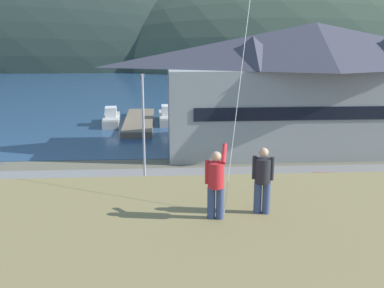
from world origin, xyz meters
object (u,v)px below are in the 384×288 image
object	(u,v)px
moored_boat_outer_mooring	(168,117)
parked_car_mid_row_near	(252,194)
harbor_lodge	(313,85)
parked_car_front_row_silver	(318,223)
wharf_dock	(139,122)
person_kite_flyer	(216,182)
parked_car_corner_spot	(166,232)
parked_car_back_row_right	(118,196)
parked_car_front_row_end	(59,242)
parking_light_pole	(143,125)
person_companion	(263,178)
moored_boat_wharfside	(111,119)
parked_car_mid_row_center	(333,189)

from	to	relation	value
moored_boat_outer_mooring	parked_car_mid_row_near	size ratio (longest dim) A/B	1.45
harbor_lodge	parked_car_front_row_silver	xyz separation A→B (m)	(-5.34, -18.67, -5.01)
wharf_dock	parked_car_front_row_silver	xyz separation A→B (m)	(10.95, -30.88, 0.71)
harbor_lodge	person_kite_flyer	world-z (taller)	harbor_lodge
parked_car_front_row_silver	parked_car_corner_spot	size ratio (longest dim) A/B	1.01
parked_car_corner_spot	person_kite_flyer	distance (m)	12.85
parked_car_back_row_right	parked_car_front_row_end	bearing A→B (deg)	-110.36
moored_boat_outer_mooring	parking_light_pole	bearing A→B (deg)	-94.68
moored_boat_outer_mooring	person_companion	distance (m)	43.90
moored_boat_wharfside	parked_car_mid_row_near	xyz separation A→B (m)	(11.43, -26.65, 0.34)
moored_boat_wharfside	person_kite_flyer	world-z (taller)	person_kite_flyer
moored_boat_wharfside	parked_car_mid_row_center	bearing A→B (deg)	-56.99
moored_boat_wharfside	person_kite_flyer	size ratio (longest dim) A/B	3.11
moored_boat_wharfside	parked_car_back_row_right	distance (m)	26.62
wharf_dock	parked_car_mid_row_near	bearing A→B (deg)	-72.73
parked_car_mid_row_near	person_companion	distance (m)	17.38
wharf_dock	parked_car_back_row_right	world-z (taller)	parked_car_back_row_right
parked_car_front_row_end	moored_boat_wharfside	bearing A→B (deg)	91.55
harbor_lodge	parked_car_corner_spot	bearing A→B (deg)	-124.86
parking_light_pole	parked_car_front_row_silver	bearing A→B (deg)	-43.33
harbor_lodge	parked_car_back_row_right	size ratio (longest dim) A/B	6.48
parked_car_front_row_end	person_kite_flyer	distance (m)	13.66
parked_car_corner_spot	person_kite_flyer	world-z (taller)	person_kite_flyer
parking_light_pole	parked_car_corner_spot	bearing A→B (deg)	-81.72
parked_car_mid_row_near	moored_boat_outer_mooring	bearing A→B (deg)	100.11
harbor_lodge	parking_light_pole	size ratio (longest dim) A/B	3.46
moored_boat_outer_mooring	parked_car_front_row_end	size ratio (longest dim) A/B	1.45
parking_light_pole	person_companion	xyz separation A→B (m)	(3.86, -20.39, 2.86)
parked_car_mid_row_center	parked_car_corner_spot	world-z (taller)	same
person_kite_flyer	harbor_lodge	bearing A→B (deg)	68.07
person_kite_flyer	parked_car_mid_row_center	bearing A→B (deg)	60.34
person_kite_flyer	moored_boat_wharfside	bearing A→B (deg)	99.66
parked_car_front_row_end	person_companion	world-z (taller)	person_companion
moored_boat_wharfside	parked_car_front_row_end	xyz separation A→B (m)	(0.88, -32.60, 0.34)
moored_boat_outer_mooring	parked_car_back_row_right	world-z (taller)	moored_boat_outer_mooring
parked_car_front_row_end	parked_car_mid_row_near	bearing A→B (deg)	29.43
wharf_dock	moored_boat_outer_mooring	xyz separation A→B (m)	(3.32, 1.03, 0.37)
wharf_dock	person_kite_flyer	distance (m)	43.35
harbor_lodge	moored_boat_outer_mooring	distance (m)	19.29
parking_light_pole	wharf_dock	bearing A→B (deg)	93.76
parked_car_mid_row_center	wharf_dock	bearing A→B (deg)	117.95
moored_boat_wharfside	person_kite_flyer	distance (m)	43.95
parked_car_front_row_end	parked_car_front_row_silver	world-z (taller)	same
wharf_dock	person_companion	xyz separation A→B (m)	(5.30, -42.29, 7.14)
parked_car_front_row_end	wharf_dock	bearing A→B (deg)	85.88
parking_light_pole	person_companion	bearing A→B (deg)	-79.28
wharf_dock	person_companion	world-z (taller)	person_companion
parked_car_corner_spot	parking_light_pole	bearing A→B (deg)	98.28
moored_boat_outer_mooring	parked_car_front_row_end	world-z (taller)	moored_boat_outer_mooring
harbor_lodge	parked_car_back_row_right	xyz separation A→B (m)	(-16.34, -13.98, -5.01)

